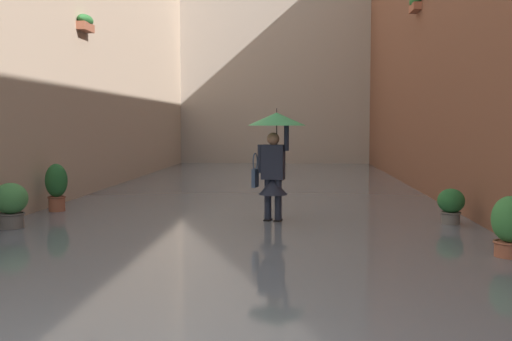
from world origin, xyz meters
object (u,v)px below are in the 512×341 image
Objects in this scene: potted_plant_mid_right at (11,205)px; potted_plant_far_right at (56,187)px; person_wading at (275,145)px; potted_plant_far_left at (451,206)px; potted_plant_near_left at (510,227)px.

potted_plant_far_right is (0.01, -1.97, 0.10)m from potted_plant_mid_right.
person_wading reaches higher than potted_plant_far_left.
potted_plant_near_left is at bearing 152.70° from potted_plant_far_right.
person_wading is 3.09m from potted_plant_far_left.
potted_plant_far_left is 0.79× the size of potted_plant_near_left.
potted_plant_near_left is at bearing 166.37° from potted_plant_mid_right.
potted_plant_far_right is (4.16, -0.92, -0.83)m from person_wading.
potted_plant_far_left is at bearing 176.32° from person_wading.
potted_plant_far_left is (-7.07, -0.86, -0.07)m from potted_plant_mid_right.
person_wading reaches higher than potted_plant_far_right.
person_wading is 4.22m from potted_plant_near_left.
potted_plant_far_left is 0.68× the size of potted_plant_far_right.
potted_plant_mid_right is at bearing 14.21° from person_wading.
potted_plant_far_left is (-2.92, 0.19, -1.00)m from person_wading.
person_wading is 2.99× the size of potted_plant_far_left.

